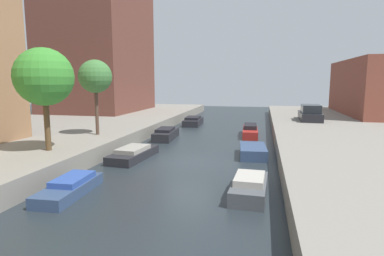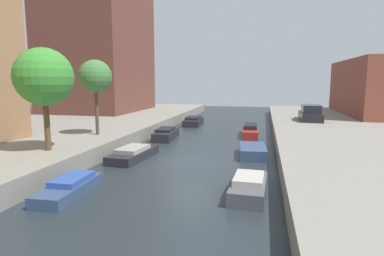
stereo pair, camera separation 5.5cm
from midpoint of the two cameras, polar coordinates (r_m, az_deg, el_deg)
ground_plane at (r=18.77m, az=-0.37°, el=-6.09°), size 84.00×84.00×0.00m
apartment_tower_far at (r=42.53m, az=-16.35°, el=16.05°), size 10.00×12.71×19.23m
street_tree_2 at (r=18.53m, az=-24.87°, el=8.22°), size 3.02×3.02×5.42m
street_tree_3 at (r=22.93m, az=-16.83°, el=8.73°), size 2.26×2.26×5.14m
parked_car at (r=32.29m, az=20.44°, el=2.39°), size 1.97×4.67×1.50m
moored_boat_left_2 at (r=14.45m, az=-20.93°, el=-9.86°), size 1.49×3.69×0.71m
moored_boat_left_3 at (r=19.78m, az=-10.38°, el=-4.52°), size 1.88×4.31×0.75m
moored_boat_left_4 at (r=26.17m, az=-4.60°, el=-1.07°), size 1.65×4.14×0.92m
moored_boat_left_5 at (r=34.49m, az=0.30°, el=1.22°), size 1.88×4.56×0.91m
moored_boat_right_2 at (r=13.58m, az=10.23°, el=-10.28°), size 1.51×3.36×0.87m
moored_boat_right_3 at (r=20.44m, az=10.88°, el=-4.09°), size 1.83×3.32×0.66m
moored_boat_right_4 at (r=27.99m, az=10.43°, el=-0.54°), size 1.41×4.62×0.99m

